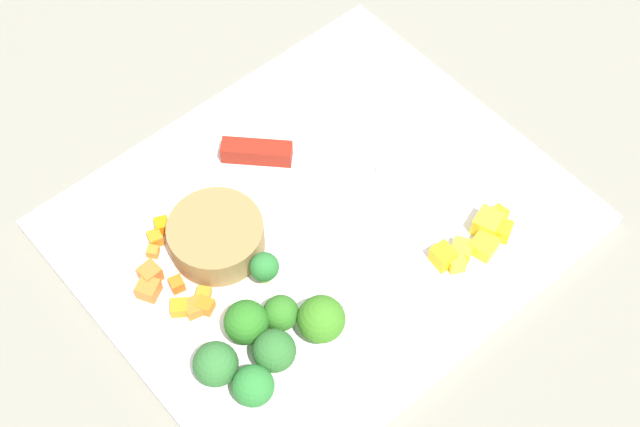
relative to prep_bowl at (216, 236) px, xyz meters
name	(u,v)px	position (x,y,z in m)	size (l,w,h in m)	color
ground_plane	(320,226)	(-0.09, 0.04, -0.03)	(4.00, 4.00, 0.00)	gray
cutting_board	(320,222)	(-0.09, 0.04, -0.02)	(0.45, 0.38, 0.01)	white
prep_bowl	(216,236)	(0.00, 0.00, 0.00)	(0.09, 0.09, 0.03)	olive
chef_knife	(324,160)	(-0.14, -0.01, -0.01)	(0.25, 0.25, 0.02)	silver
carrot_dice_0	(204,294)	(0.04, 0.04, -0.01)	(0.01, 0.01, 0.01)	orange
carrot_dice_1	(205,306)	(0.05, 0.05, -0.01)	(0.01, 0.01, 0.01)	orange
carrot_dice_2	(179,308)	(0.07, 0.03, -0.01)	(0.01, 0.02, 0.01)	orange
carrot_dice_3	(153,252)	(0.05, -0.03, -0.01)	(0.01, 0.01, 0.01)	orange
carrot_dice_4	(148,289)	(0.08, 0.00, -0.01)	(0.02, 0.02, 0.02)	orange
carrot_dice_5	(192,307)	(0.06, 0.04, -0.01)	(0.01, 0.02, 0.01)	orange
carrot_dice_6	(155,238)	(0.04, -0.04, -0.01)	(0.01, 0.01, 0.01)	orange
carrot_dice_7	(162,226)	(0.03, -0.05, -0.01)	(0.01, 0.01, 0.01)	orange
carrot_dice_8	(177,284)	(0.06, 0.01, -0.01)	(0.01, 0.01, 0.01)	orange
carrot_dice_9	(150,274)	(0.07, -0.01, -0.01)	(0.02, 0.02, 0.02)	orange
pepper_dice_0	(487,224)	(-0.20, 0.15, -0.01)	(0.02, 0.02, 0.02)	yellow
pepper_dice_1	(443,256)	(-0.15, 0.15, -0.01)	(0.02, 0.02, 0.02)	yellow
pepper_dice_2	(484,246)	(-0.19, 0.17, -0.01)	(0.02, 0.02, 0.02)	yellow
pepper_dice_3	(499,214)	(-0.22, 0.15, -0.01)	(0.01, 0.01, 0.01)	yellow
pepper_dice_4	(457,263)	(-0.15, 0.16, -0.01)	(0.01, 0.01, 0.01)	yellow
pepper_dice_5	(501,230)	(-0.21, 0.16, -0.01)	(0.02, 0.02, 0.02)	yellow
pepper_dice_6	(462,249)	(-0.17, 0.16, -0.01)	(0.02, 0.02, 0.01)	yellow
broccoli_floret_0	(274,351)	(0.03, 0.13, 0.01)	(0.04, 0.04, 0.04)	#98BF54
broccoli_floret_1	(281,313)	(0.01, 0.10, 0.00)	(0.03, 0.03, 0.04)	#8FB368
broccoli_floret_2	(246,323)	(0.04, 0.09, 0.01)	(0.04, 0.04, 0.04)	#88B363
broccoli_floret_3	(264,267)	(-0.01, 0.06, 0.01)	(0.03, 0.03, 0.04)	#89C257
broccoli_floret_4	(321,319)	(-0.02, 0.13, 0.01)	(0.04, 0.04, 0.04)	#86B654
broccoli_floret_5	(253,386)	(0.07, 0.14, 0.00)	(0.04, 0.04, 0.04)	#82BE64
broccoli_floret_6	(216,364)	(0.08, 0.10, 0.01)	(0.04, 0.04, 0.04)	#84B55B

